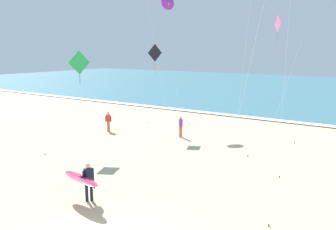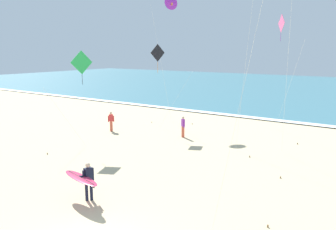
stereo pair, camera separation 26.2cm
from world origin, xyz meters
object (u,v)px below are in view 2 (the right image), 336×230
at_px(bystander_purple_top, 183,127).
at_px(kite_diamond_emerald_close, 81,64).
at_px(kite_diamond_rose_mid, 282,26).
at_px(kite_diamond_charcoal_outer, 159,55).
at_px(bystander_red_top, 111,121).
at_px(surfer_lead, 84,178).
at_px(kite_delta_violet_far, 171,3).

bearing_deg(bystander_purple_top, kite_diamond_emerald_close, -124.21).
height_order(kite_diamond_rose_mid, kite_diamond_charcoal_outer, kite_diamond_rose_mid).
bearing_deg(bystander_red_top, surfer_lead, -51.22).
bearing_deg(bystander_red_top, kite_diamond_emerald_close, -68.61).
bearing_deg(kite_delta_violet_far, kite_diamond_emerald_close, -90.08).
distance_m(bystander_red_top, bystander_purple_top, 6.00).
bearing_deg(kite_delta_violet_far, bystander_red_top, -105.84).
bearing_deg(bystander_purple_top, surfer_lead, -78.55).
bearing_deg(bystander_red_top, bystander_purple_top, 15.74).
bearing_deg(surfer_lead, kite_diamond_charcoal_outer, 112.39).
relative_size(kite_diamond_rose_mid, kite_diamond_charcoal_outer, 1.33).
relative_size(kite_delta_violet_far, bystander_red_top, 6.97).
bearing_deg(kite_diamond_rose_mid, bystander_red_top, -142.98).
distance_m(surfer_lead, kite_delta_violet_far, 19.80).
xyz_separation_m(surfer_lead, bystander_purple_top, (-2.39, 11.78, -0.24)).
bearing_deg(surfer_lead, kite_diamond_emerald_close, 138.04).
distance_m(kite_diamond_emerald_close, kite_diamond_charcoal_outer, 6.89).
relative_size(kite_diamond_charcoal_outer, bystander_red_top, 4.34).
relative_size(kite_diamond_rose_mid, kite_delta_violet_far, 0.83).
xyz_separation_m(kite_diamond_charcoal_outer, bystander_purple_top, (2.79, -0.77, -5.23)).
height_order(kite_diamond_emerald_close, bystander_purple_top, kite_diamond_emerald_close).
bearing_deg(bystander_purple_top, bystander_red_top, -164.26).
bearing_deg(kite_diamond_rose_mid, kite_delta_violet_far, -167.26).
bearing_deg(kite_diamond_charcoal_outer, kite_diamond_emerald_close, -100.73).
height_order(surfer_lead, kite_diamond_emerald_close, kite_diamond_emerald_close).
relative_size(kite_delta_violet_far, kite_diamond_charcoal_outer, 1.61).
relative_size(surfer_lead, bystander_red_top, 1.54).
bearing_deg(kite_delta_violet_far, bystander_purple_top, -47.56).
bearing_deg(kite_diamond_charcoal_outer, bystander_purple_top, -15.53).
bearing_deg(kite_diamond_rose_mid, bystander_purple_top, -127.49).
xyz_separation_m(kite_diamond_rose_mid, kite_diamond_emerald_close, (-9.03, -12.45, -2.72)).
relative_size(kite_delta_violet_far, bystander_purple_top, 6.97).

